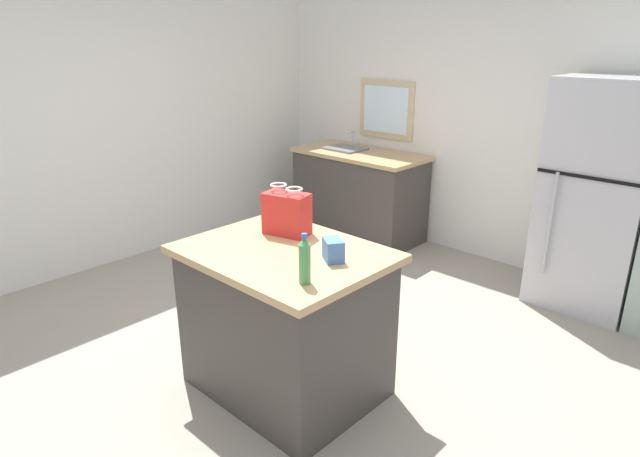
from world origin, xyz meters
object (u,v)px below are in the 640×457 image
object	(u,v)px
refrigerator	(597,197)
shopping_bag	(287,213)
bottle	(305,261)
kitchen_island	(286,321)
small_box	(333,250)

from	to	relation	value
refrigerator	shopping_bag	size ratio (longest dim) A/B	5.92
shopping_bag	bottle	size ratio (longest dim) A/B	1.16
refrigerator	shopping_bag	bearing A→B (deg)	-116.48
kitchen_island	refrigerator	distance (m)	2.62
refrigerator	bottle	world-z (taller)	refrigerator
shopping_bag	bottle	bearing A→B (deg)	-36.70
shopping_bag	small_box	xyz separation A→B (m)	(0.48, -0.12, -0.07)
shopping_bag	bottle	xyz separation A→B (m)	(0.57, -0.42, -0.01)
kitchen_island	bottle	xyz separation A→B (m)	(0.39, -0.23, 0.57)
shopping_bag	bottle	distance (m)	0.71
small_box	refrigerator	bearing A→B (deg)	75.06
kitchen_island	bottle	size ratio (longest dim) A/B	4.40
shopping_bag	small_box	world-z (taller)	shopping_bag
refrigerator	small_box	xyz separation A→B (m)	(-0.62, -2.34, 0.08)
refrigerator	shopping_bag	world-z (taller)	refrigerator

